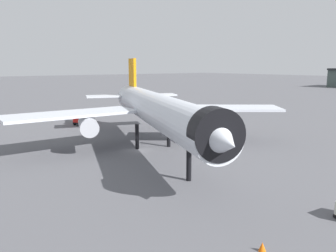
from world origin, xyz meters
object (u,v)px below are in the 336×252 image
(traffic_cone_wingtip, at_px, (212,122))
(service_truck_front, at_px, (83,118))
(traffic_cone_near_nose, at_px, (262,247))
(airliner_near_gate, at_px, (156,110))
(baggage_tug_wing, at_px, (179,116))

(traffic_cone_wingtip, bearing_deg, service_truck_front, -126.61)
(traffic_cone_near_nose, height_order, traffic_cone_wingtip, traffic_cone_near_nose)
(airliner_near_gate, height_order, baggage_tug_wing, airliner_near_gate)
(service_truck_front, relative_size, traffic_cone_wingtip, 9.87)
(baggage_tug_wing, height_order, traffic_cone_wingtip, baggage_tug_wing)
(airliner_near_gate, distance_m, traffic_cone_near_nose, 35.17)
(airliner_near_gate, relative_size, service_truck_front, 9.45)
(airliner_near_gate, bearing_deg, traffic_cone_near_nose, -0.45)
(traffic_cone_near_nose, bearing_deg, airliner_near_gate, 158.59)
(airliner_near_gate, bearing_deg, traffic_cone_wingtip, 137.36)
(service_truck_front, bearing_deg, traffic_cone_wingtip, -67.72)
(airliner_near_gate, distance_m, traffic_cone_wingtip, 32.12)
(airliner_near_gate, relative_size, baggage_tug_wing, 15.66)
(service_truck_front, distance_m, traffic_cone_wingtip, 33.60)
(baggage_tug_wing, height_order, traffic_cone_near_nose, baggage_tug_wing)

